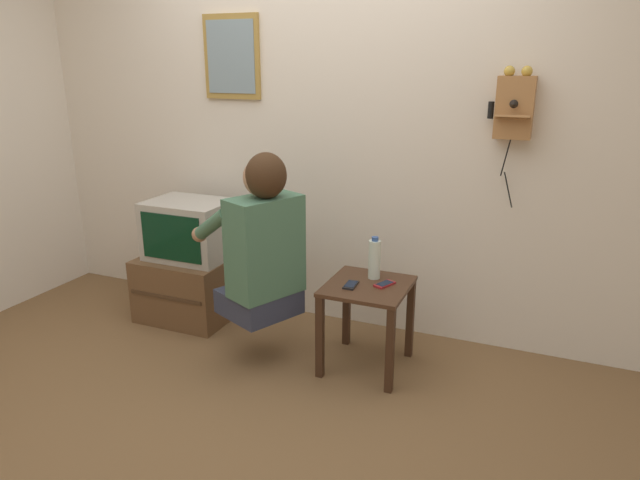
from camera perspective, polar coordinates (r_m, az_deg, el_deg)
ground_plane at (r=2.98m, az=-8.57°, el=-16.92°), size 14.00×14.00×0.00m
wall_back at (r=3.62m, az=1.11°, el=11.18°), size 6.80×0.05×2.55m
side_table at (r=3.19m, az=4.75°, el=-6.29°), size 0.44×0.47×0.50m
person at (r=3.12m, az=-5.83°, el=-0.16°), size 0.66×0.59×0.93m
tv_stand at (r=3.97m, az=-12.89°, el=-4.53°), size 0.60×0.52×0.42m
television at (r=3.84m, az=-12.91°, el=1.04°), size 0.53×0.41×0.38m
wall_phone_antique at (r=3.27m, az=18.87°, el=12.54°), size 0.23×0.18×0.75m
framed_picture at (r=3.86m, az=-8.83°, el=17.64°), size 0.40×0.03×0.52m
cell_phone_held at (r=3.12m, az=3.10°, el=-4.50°), size 0.07×0.13×0.01m
cell_phone_spare at (r=3.14m, az=6.48°, el=-4.41°), size 0.10×0.14×0.01m
water_bottle at (r=3.20m, az=5.47°, el=-1.90°), size 0.07×0.07×0.24m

